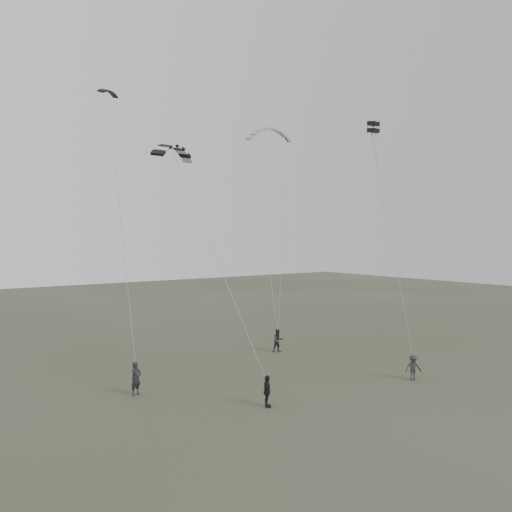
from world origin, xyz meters
TOP-DOWN VIEW (x-y plane):
  - ground at (0.00, 0.00)m, footprint 140.00×140.00m
  - flyer_left at (-6.54, 4.97)m, footprint 0.74×0.61m
  - flyer_right at (5.71, 8.36)m, footprint 0.95×0.83m
  - flyer_center at (-2.14, -0.60)m, footprint 0.78×0.98m
  - flyer_far at (7.51, -1.91)m, footprint 1.10×0.96m
  - kite_dark_small at (-5.37, 11.92)m, footprint 1.59×1.27m
  - kite_pale_large at (8.46, 12.94)m, footprint 3.97×2.38m
  - kite_striped at (-4.85, 3.88)m, footprint 2.94×2.08m
  - kite_box at (8.74, 2.26)m, footprint 0.66×0.75m

SIDE VIEW (x-z plane):
  - ground at x=0.00m, z-range 0.00..0.00m
  - flyer_far at x=7.51m, z-range 0.00..1.47m
  - flyer_center at x=-2.14m, z-range 0.00..1.56m
  - flyer_right at x=5.71m, z-range 0.00..1.65m
  - flyer_left at x=-6.54m, z-range 0.00..1.73m
  - kite_striped at x=-4.85m, z-range 12.39..13.64m
  - kite_box at x=8.74m, z-range 15.07..15.84m
  - kite_pale_large at x=8.46m, z-range 16.35..18.08m
  - kite_dark_small at x=-5.37m, z-range 17.33..17.94m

